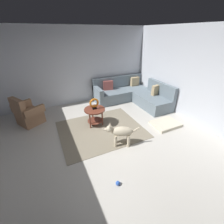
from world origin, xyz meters
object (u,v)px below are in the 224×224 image
sectional_couch (132,95)px  dog_toy_ball (118,183)px  side_table (95,113)px  dog_bed_mat (165,124)px  torus_sculpture (94,103)px  armchair (28,114)px  dog (120,132)px

sectional_couch → dog_toy_ball: 3.83m
side_table → dog_bed_mat: side_table is taller
side_table → torus_sculpture: torus_sculpture is taller
armchair → side_table: bearing=31.9°
dog_bed_mat → torus_sculpture: bearing=154.1°
dog → dog_toy_ball: size_ratio=9.43×
armchair → dog_bed_mat: (3.67, -1.85, -0.28)m
side_table → dog_bed_mat: 2.14m
dog_bed_mat → dog: 1.70m
side_table → dog: bearing=-77.7°
armchair → dog: 2.88m
side_table → dog: (0.24, -1.12, -0.04)m
armchair → dog_bed_mat: bearing=32.8°
armchair → side_table: (1.78, -0.93, 0.09)m
armchair → side_table: size_ratio=1.66×
torus_sculpture → dog_toy_ball: size_ratio=3.89×
torus_sculpture → dog_bed_mat: size_ratio=0.41×
armchair → sectional_couch: bearing=60.8°
dog_bed_mat → dog_toy_ball: bearing=-152.1°
armchair → dog_toy_ball: armchair is taller
dog_bed_mat → dog: size_ratio=1.01×
sectional_couch → torus_sculpture: size_ratio=6.90×
armchair → torus_sculpture: (1.78, -0.93, 0.39)m
side_table → sectional_couch: bearing=28.0°
torus_sculpture → dog: (0.24, -1.12, -0.33)m
sectional_couch → side_table: (-1.91, -1.01, 0.12)m
side_table → dog: size_ratio=0.76×
dog_bed_mat → dog: bearing=-173.1°
dog_bed_mat → dog_toy_ball: size_ratio=9.55×
torus_sculpture → dog: 1.19m
sectional_couch → dog: sectional_couch is taller
side_table → torus_sculpture: (0.00, -0.00, 0.29)m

